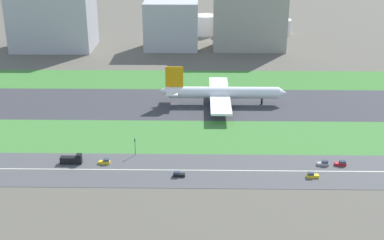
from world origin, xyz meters
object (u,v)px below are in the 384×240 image
(car_3, at_px, (105,162))
(car_2, at_px, (178,174))
(truck_0, at_px, (72,160))
(car_0, at_px, (323,163))
(fuel_tank_east, at_px, (279,27))
(car_1, at_px, (312,175))
(car_4, at_px, (341,163))
(hangar_building, at_px, (171,25))
(terminal_building, at_px, (53,14))
(fuel_tank_west, at_px, (205,25))
(traffic_light, at_px, (135,145))
(fuel_tank_centre, at_px, (237,24))
(airliner, at_px, (220,93))
(office_tower, at_px, (250,12))

(car_3, relative_size, car_2, 1.00)
(truck_0, bearing_deg, car_0, 0.00)
(fuel_tank_east, bearing_deg, car_1, -94.72)
(car_4, height_order, hangar_building, hangar_building)
(car_1, bearing_deg, fuel_tank_east, -94.72)
(terminal_building, distance_m, hangar_building, 83.50)
(truck_0, distance_m, fuel_tank_west, 233.41)
(fuel_tank_west, height_order, fuel_tank_east, fuel_tank_west)
(traffic_light, bearing_deg, truck_0, -161.61)
(car_1, bearing_deg, hangar_building, -71.92)
(hangar_building, xyz_separation_m, fuel_tank_east, (82.26, 45.00, -10.59))
(car_3, bearing_deg, fuel_tank_centre, 73.75)
(airliner, height_order, car_1, airliner)
(hangar_building, bearing_deg, car_1, -71.92)
(fuel_tank_centre, bearing_deg, fuel_tank_west, 180.00)
(car_2, relative_size, fuel_tank_centre, 0.19)
(traffic_light, bearing_deg, fuel_tank_west, 82.21)
(office_tower, height_order, fuel_tank_centre, office_tower)
(car_0, xyz_separation_m, fuel_tank_centre, (-19.40, 227.00, 7.26))
(hangar_building, bearing_deg, car_4, -67.38)
(car_1, relative_size, fuel_tank_west, 0.24)
(car_3, distance_m, car_1, 79.85)
(car_4, bearing_deg, airliner, 123.40)
(truck_0, relative_size, car_3, 1.91)
(traffic_light, relative_size, fuel_tank_centre, 0.31)
(truck_0, relative_size, car_1, 1.91)
(truck_0, xyz_separation_m, car_2, (42.34, -10.00, -0.75))
(truck_0, height_order, fuel_tank_east, fuel_tank_east)
(office_tower, bearing_deg, car_0, -85.57)
(truck_0, bearing_deg, airliner, 48.32)
(car_2, xyz_separation_m, traffic_light, (-18.30, 17.99, 3.37))
(truck_0, distance_m, car_4, 105.37)
(car_3, relative_size, fuel_tank_east, 0.22)
(car_4, xyz_separation_m, hangar_building, (-75.82, 182.00, 15.74))
(terminal_building, bearing_deg, hangar_building, 0.00)
(airliner, relative_size, office_tower, 1.24)
(airliner, bearing_deg, car_4, -56.60)
(truck_0, xyz_separation_m, fuel_tank_west, (54.00, 227.00, 5.92))
(fuel_tank_east, bearing_deg, hangar_building, -151.32)
(car_2, bearing_deg, hangar_building, -86.19)
(car_0, height_order, hangar_building, hangar_building)
(office_tower, distance_m, fuel_tank_west, 57.47)
(airliner, relative_size, car_1, 14.77)
(car_4, distance_m, hangar_building, 197.79)
(car_2, height_order, fuel_tank_centre, fuel_tank_centre)
(car_4, relative_size, office_tower, 0.08)
(truck_0, xyz_separation_m, office_tower, (84.48, 182.00, 24.58))
(fuel_tank_west, bearing_deg, fuel_tank_east, 0.00)
(airliner, distance_m, terminal_building, 162.32)
(office_tower, height_order, fuel_tank_east, office_tower)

